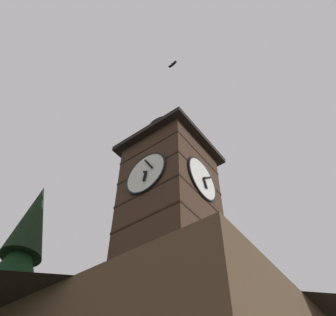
% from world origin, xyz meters
% --- Properties ---
extents(clock_tower, '(4.03, 4.03, 9.95)m').
position_xyz_m(clock_tower, '(1.62, 0.08, 12.05)').
color(clock_tower, '#422B1E').
rests_on(clock_tower, building_main).
extents(flying_bird_high, '(0.20, 0.57, 0.11)m').
position_xyz_m(flying_bird_high, '(3.21, 1.48, 20.00)').
color(flying_bird_high, black).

